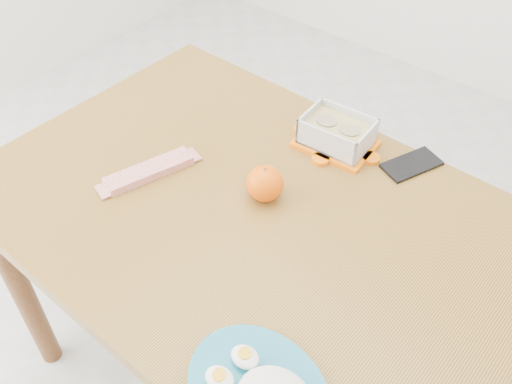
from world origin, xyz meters
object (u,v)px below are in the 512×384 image
Objects in this scene: orange_fruit at (265,183)px; smartphone at (411,164)px; dining_table at (256,242)px; food_container at (337,133)px.

orange_fruit reaches higher than smartphone.
food_container is (0.01, 0.30, 0.13)m from dining_table.
food_container is 1.38× the size of smartphone.
dining_table is 6.50× the size of food_container.
food_container is at bearing -142.48° from smartphone.
dining_table is 15.29× the size of orange_fruit.
food_container reaches higher than smartphone.
dining_table is 0.40m from smartphone.
food_container is 2.35× the size of orange_fruit.
orange_fruit reaches higher than food_container.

